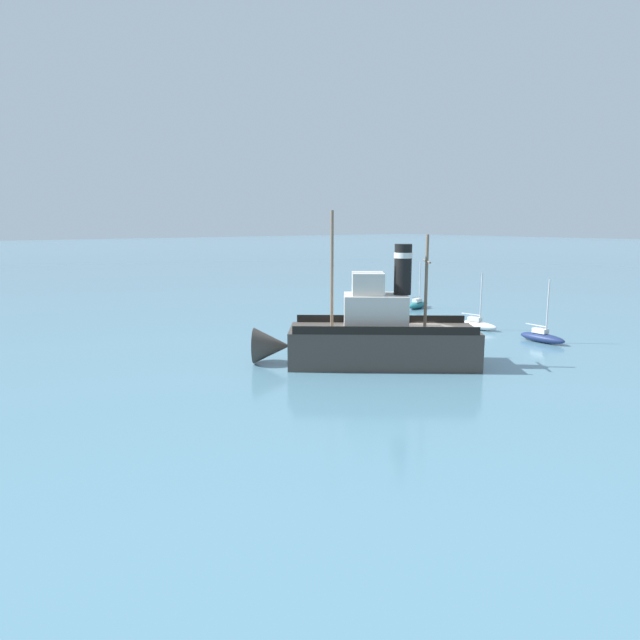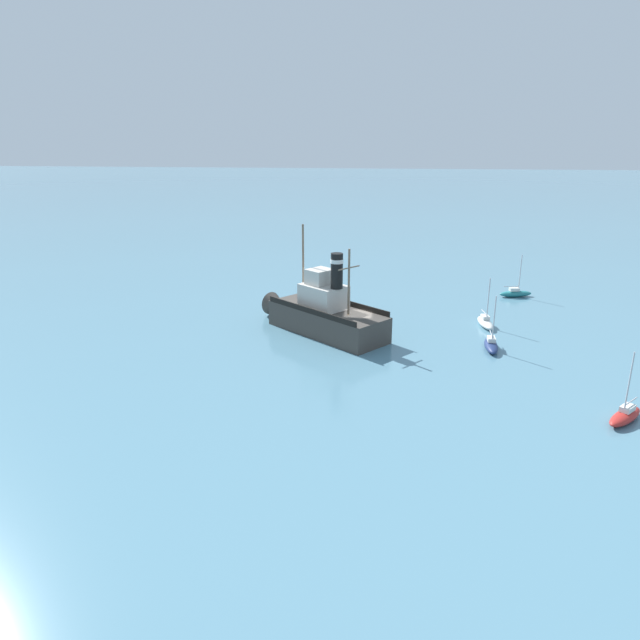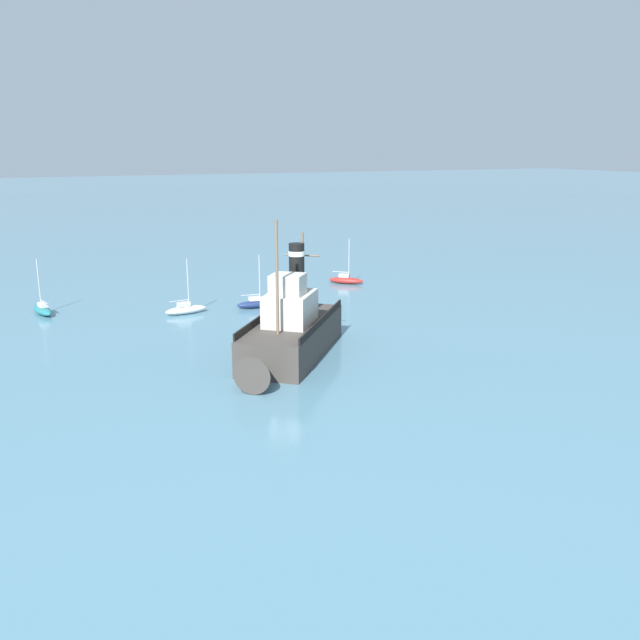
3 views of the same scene
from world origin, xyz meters
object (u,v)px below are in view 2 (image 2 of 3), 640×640
object	(u,v)px
sailboat_white	(485,322)
sailboat_teal	(515,293)
sailboat_navy	(491,345)
old_tugboat	(323,313)
sailboat_red	(625,415)

from	to	relation	value
sailboat_white	sailboat_teal	xyz separation A→B (m)	(11.54, -5.04, 0.00)
sailboat_navy	sailboat_white	xyz separation A→B (m)	(6.48, -0.43, 0.00)
sailboat_teal	sailboat_white	bearing A→B (deg)	156.40
old_tugboat	sailboat_navy	size ratio (longest dim) A/B	2.72
sailboat_red	sailboat_white	bearing A→B (deg)	17.96
sailboat_navy	sailboat_white	distance (m)	6.49
sailboat_red	sailboat_navy	bearing A→B (deg)	27.79
old_tugboat	sailboat_red	bearing A→B (deg)	-125.20
old_tugboat	sailboat_white	world-z (taller)	old_tugboat
old_tugboat	sailboat_white	size ratio (longest dim) A/B	2.72
sailboat_red	sailboat_teal	bearing A→B (deg)	2.05
sailboat_red	old_tugboat	bearing A→B (deg)	54.80
sailboat_red	sailboat_teal	distance (m)	30.50
sailboat_red	sailboat_teal	xyz separation A→B (m)	(30.48, 1.09, 0.00)
sailboat_navy	sailboat_white	size ratio (longest dim) A/B	1.00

